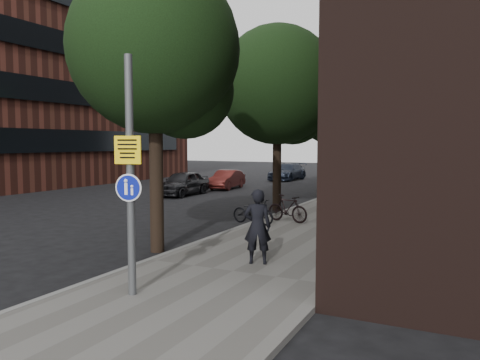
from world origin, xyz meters
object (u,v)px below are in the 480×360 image
Objects in this scene: pedestrian at (257,226)px; parked_car_near at (183,183)px; parked_bike_facade_near at (359,223)px; signpost at (130,175)px.

pedestrian is 15.52m from parked_car_near.
parked_car_near is (-9.87, 11.97, -0.31)m from pedestrian.
parked_car_near reaches higher than parked_bike_facade_near.
signpost is 3.48m from pedestrian.
parked_bike_facade_near is at bearing -135.14° from pedestrian.
signpost is at bearing -61.61° from parked_car_near.
parked_car_near is at bearing -72.72° from pedestrian.
parked_bike_facade_near is (1.53, 3.63, -0.37)m from pedestrian.
signpost is 2.51× the size of pedestrian.
pedestrian reaches higher than parked_car_near.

